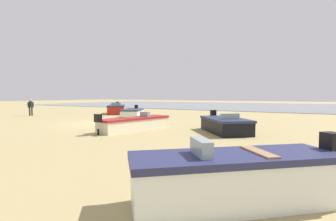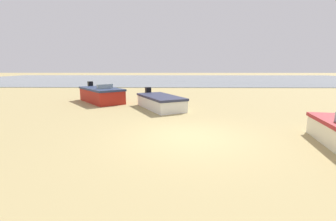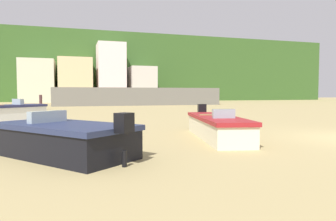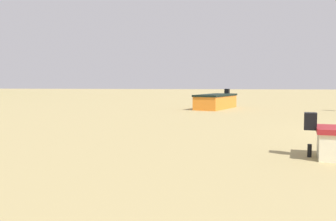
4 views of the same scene
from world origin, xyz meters
The scene contains 4 objects.
ground_plane centered at (0.00, 0.00, 0.00)m, with size 160.00×160.00×0.00m, color tan.
tidal_water centered at (0.00, -36.00, 0.03)m, with size 80.00×36.00×0.06m, color gray.
boat_white_1 centered at (1.23, -5.31, 0.37)m, with size 3.01×3.88×1.04m.
boat_red_4 centered at (5.24, -7.62, 0.48)m, with size 3.73×4.07×1.26m.
Camera 2 is at (0.59, 7.28, 2.31)m, focal length 24.44 mm.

